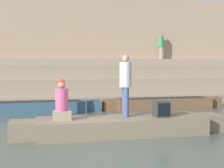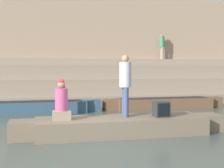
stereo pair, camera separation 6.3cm
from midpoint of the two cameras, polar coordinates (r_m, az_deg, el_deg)
name	(u,v)px [view 1 (the left image)]	position (r m, az deg, el deg)	size (l,w,h in m)	color
ground_plane	(91,146)	(7.87, -4.10, -11.33)	(120.00, 120.00, 0.00)	#47544C
ghat_steps	(61,85)	(18.22, -9.39, -0.23)	(36.00, 4.77, 2.45)	gray
back_wall	(58,47)	(20.54, -9.88, 6.71)	(34.20, 1.28, 6.52)	tan
rowboat_main	(121,125)	(9.11, 1.53, -7.58)	(6.23, 1.50, 0.50)	#756651
person_standing	(125,81)	(9.09, 2.28, 0.52)	(0.35, 0.35, 1.80)	#3D4C75
person_rowing	(62,103)	(8.67, -9.37, -3.54)	(0.49, 0.38, 1.13)	gray
tv_set	(161,109)	(9.27, 8.81, -4.52)	(0.43, 0.42, 0.45)	#2D2D2D
moored_boat_shore	(30,107)	(13.62, -14.89, -4.11)	(6.00, 1.01, 0.49)	#33516B
moored_boat_distant	(163,103)	(14.87, 9.27, -3.42)	(5.82, 1.01, 0.49)	brown
mooring_post	(62,100)	(12.59, -9.22, -2.86)	(0.19, 0.19, 1.29)	#473828
person_on_steps	(161,45)	(21.05, 8.85, 7.10)	(0.34, 0.34, 1.65)	gray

